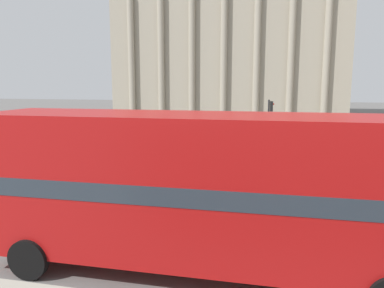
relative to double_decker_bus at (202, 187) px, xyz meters
The scene contains 5 objects.
double_decker_bus is the anchor object (origin of this frame).
plaza_building_left 49.12m from the double_decker_bus, 96.11° to the left, with size 33.56×12.08×20.43m.
traffic_light_far 17.54m from the double_decker_bus, 85.38° to the left, with size 0.42×0.24×3.72m.
car_silver 15.00m from the double_decker_bus, 100.90° to the left, with size 4.20×1.93×1.35m.
car_navy 11.71m from the double_decker_bus, 110.89° to the left, with size 4.20×1.93×1.35m.
Camera 1 is at (-0.60, -1.95, 4.86)m, focal length 35.00 mm.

